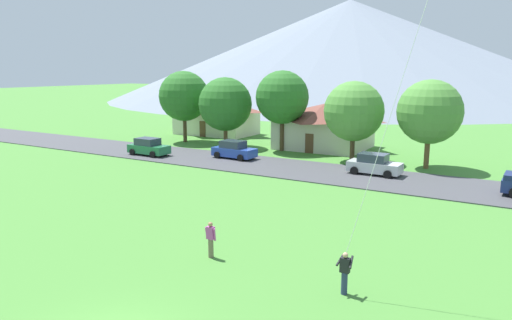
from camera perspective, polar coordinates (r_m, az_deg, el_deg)
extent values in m
cube|color=#424247|center=(37.86, 13.44, -2.10)|extent=(160.00, 7.47, 0.08)
cone|color=slate|center=(142.78, 11.24, 13.05)|extent=(136.74, 136.74, 28.09)
cube|color=beige|center=(51.35, 8.29, 3.19)|extent=(8.94, 7.74, 3.10)
pyramid|color=brown|center=(51.09, 8.36, 5.86)|extent=(9.66, 8.36, 1.70)
cube|color=brown|center=(47.89, 6.50, 2.01)|extent=(0.90, 0.06, 2.00)
cube|color=beige|center=(61.99, -4.86, 4.60)|extent=(9.88, 6.04, 3.12)
pyramid|color=brown|center=(61.77, -4.89, 6.83)|extent=(10.67, 6.52, 1.71)
cube|color=brown|center=(59.62, -6.53, 3.78)|extent=(0.90, 0.06, 2.00)
cylinder|color=brown|center=(42.79, 20.10, 0.91)|extent=(0.44, 0.44, 2.84)
sphere|color=#4C8938|center=(42.36, 20.41, 5.53)|extent=(5.45, 5.45, 5.45)
cylinder|color=#4C3823|center=(49.01, 3.17, 3.17)|extent=(0.44, 0.44, 3.52)
sphere|color=#286623|center=(48.64, 3.22, 7.64)|extent=(5.50, 5.50, 5.50)
cylinder|color=brown|center=(51.34, -3.73, 2.97)|extent=(0.44, 0.44, 2.54)
sphere|color=#286623|center=(50.97, -3.78, 6.81)|extent=(5.80, 5.80, 5.80)
cylinder|color=#4C3823|center=(44.11, 11.65, 1.49)|extent=(0.44, 0.44, 2.62)
sphere|color=#4C8938|center=(43.70, 11.82, 5.84)|extent=(5.47, 5.47, 5.47)
cylinder|color=#4C3823|center=(55.62, -8.66, 3.83)|extent=(0.44, 0.44, 3.20)
sphere|color=#286623|center=(55.28, -8.77, 7.71)|extent=(5.78, 5.78, 5.78)
cube|color=#237042|center=(47.39, -12.91, 1.32)|extent=(4.22, 1.84, 0.80)
cube|color=#2D3847|center=(47.38, -13.08, 2.21)|extent=(2.21, 1.60, 0.68)
cylinder|color=black|center=(47.20, -10.94, 1.01)|extent=(0.64, 0.25, 0.64)
cylinder|color=black|center=(45.87, -12.47, 0.67)|extent=(0.64, 0.25, 0.64)
cylinder|color=black|center=(49.02, -13.30, 1.28)|extent=(0.64, 0.25, 0.64)
cylinder|color=black|center=(47.74, -14.83, 0.96)|extent=(0.64, 0.25, 0.64)
cube|color=#B7BCC1|center=(38.91, 14.25, -0.82)|extent=(4.25, 1.91, 0.80)
cube|color=#2D3847|center=(38.81, 14.09, 0.27)|extent=(2.24, 1.64, 0.68)
cylinder|color=black|center=(39.46, 16.50, -1.19)|extent=(0.65, 0.26, 0.64)
cylinder|color=black|center=(37.73, 15.75, -1.70)|extent=(0.65, 0.26, 0.64)
cylinder|color=black|center=(40.23, 12.80, -0.78)|extent=(0.65, 0.26, 0.64)
cylinder|color=black|center=(38.53, 11.90, -1.25)|extent=(0.65, 0.26, 0.64)
cube|color=#2847A8|center=(44.56, -2.66, 0.98)|extent=(4.27, 1.98, 0.80)
cube|color=#2D3847|center=(44.52, -2.83, 1.94)|extent=(2.27, 1.68, 0.68)
cylinder|color=black|center=(44.60, -0.56, 0.64)|extent=(0.65, 0.27, 0.64)
cylinder|color=black|center=(43.10, -1.91, 0.27)|extent=(0.65, 0.27, 0.64)
cylinder|color=black|center=(46.12, -3.36, 0.96)|extent=(0.65, 0.27, 0.64)
cylinder|color=black|center=(44.67, -4.76, 0.62)|extent=(0.65, 0.27, 0.64)
cylinder|color=navy|center=(18.65, 10.71, -14.53)|extent=(0.24, 0.24, 0.88)
cube|color=black|center=(18.35, 10.79, -12.47)|extent=(0.36, 0.22, 0.58)
sphere|color=tan|center=(18.20, 10.84, -11.32)|extent=(0.21, 0.21, 0.21)
cylinder|color=black|center=(18.42, 10.22, -11.89)|extent=(0.18, 0.55, 0.37)
cylinder|color=black|center=(18.29, 11.54, -12.11)|extent=(0.18, 0.55, 0.37)
cylinder|color=silver|center=(18.13, 19.01, 14.35)|extent=(3.46, 3.53, 16.23)
cylinder|color=#70604C|center=(21.69, -5.52, -10.64)|extent=(0.24, 0.24, 0.88)
cube|color=#B7479E|center=(21.43, -5.56, -8.82)|extent=(0.36, 0.22, 0.58)
sphere|color=#9E7051|center=(21.30, -5.58, -7.81)|extent=(0.21, 0.21, 0.21)
cylinder|color=#B7479E|center=(21.57, -6.03, -8.84)|extent=(0.12, 0.18, 0.59)
cylinder|color=#B7479E|center=(21.33, -5.07, -9.06)|extent=(0.12, 0.18, 0.59)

